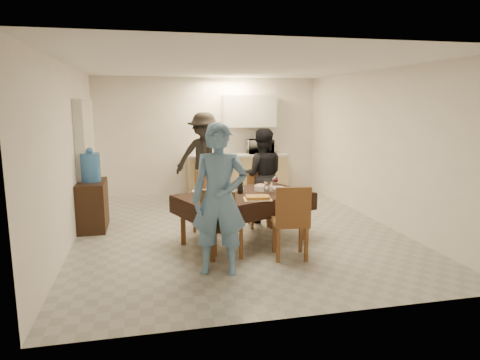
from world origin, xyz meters
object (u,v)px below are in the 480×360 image
(wine_bottle, at_px, (240,182))
(water_jug, at_px, (91,167))
(water_pitcher, at_px, (268,187))
(microwave, at_px, (260,146))
(dining_table, at_px, (244,196))
(person_near, at_px, (219,199))
(savoury_tart, at_px, (258,198))
(person_kitchen, at_px, (205,157))
(console, at_px, (93,205))
(person_far, at_px, (262,175))

(wine_bottle, bearing_deg, water_jug, 152.23)
(water_pitcher, xyz_separation_m, microwave, (0.80, 3.40, 0.25))
(water_jug, bearing_deg, wine_bottle, -27.77)
(water_jug, distance_m, water_pitcher, 2.90)
(dining_table, xyz_separation_m, wine_bottle, (-0.05, 0.05, 0.20))
(person_near, bearing_deg, savoury_tart, 60.64)
(water_jug, height_order, savoury_tart, water_jug)
(microwave, relative_size, person_kitchen, 0.31)
(person_near, height_order, person_kitchen, person_kitchen)
(dining_table, height_order, water_jug, water_jug)
(microwave, distance_m, person_near, 4.72)
(water_pitcher, distance_m, person_near, 1.35)
(console, xyz_separation_m, person_kitchen, (2.08, 1.69, 0.53))
(water_jug, xyz_separation_m, microwave, (3.41, 2.14, 0.05))
(console, distance_m, water_pitcher, 2.93)
(console, distance_m, water_jug, 0.62)
(dining_table, bearing_deg, water_pitcher, -30.04)
(water_jug, relative_size, person_far, 0.28)
(water_jug, distance_m, savoury_tart, 2.86)
(water_jug, relative_size, wine_bottle, 1.36)
(savoury_tart, xyz_separation_m, person_near, (-0.65, -0.67, 0.16))
(console, bearing_deg, water_pitcher, -25.84)
(microwave, xyz_separation_m, person_far, (-0.60, -2.30, -0.26))
(water_jug, height_order, person_near, person_near)
(dining_table, height_order, wine_bottle, wine_bottle)
(dining_table, bearing_deg, person_far, 40.45)
(water_jug, bearing_deg, water_pitcher, -25.84)
(water_pitcher, height_order, microwave, microwave)
(microwave, bearing_deg, person_near, 68.90)
(water_pitcher, bearing_deg, savoury_tart, -127.15)
(console, height_order, person_kitchen, person_kitchen)
(water_pitcher, bearing_deg, dining_table, 171.87)
(water_jug, relative_size, person_kitchen, 0.25)
(person_far, bearing_deg, water_jug, 6.63)
(dining_table, xyz_separation_m, water_pitcher, (0.35, -0.05, 0.13))
(dining_table, bearing_deg, microwave, 49.19)
(microwave, distance_m, person_kitchen, 1.41)
(wine_bottle, relative_size, person_kitchen, 0.18)
(microwave, bearing_deg, console, 32.15)
(wine_bottle, height_order, savoury_tart, wine_bottle)
(water_pitcher, bearing_deg, person_kitchen, 100.12)
(dining_table, relative_size, wine_bottle, 6.33)
(wine_bottle, height_order, person_far, person_far)
(savoury_tart, xyz_separation_m, microwave, (1.05, 3.73, 0.31))
(person_near, height_order, person_far, person_near)
(dining_table, distance_m, water_pitcher, 0.38)
(person_near, distance_m, person_far, 2.37)
(savoury_tart, height_order, person_kitchen, person_kitchen)
(console, bearing_deg, microwave, 32.15)
(wine_bottle, distance_m, microwave, 3.52)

